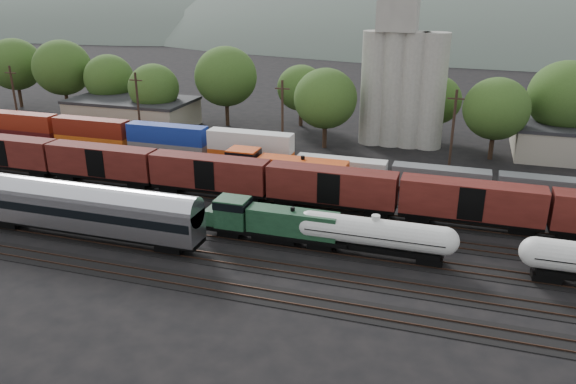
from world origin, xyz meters
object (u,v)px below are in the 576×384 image
(green_locomotive, at_px, (267,221))
(orange_locomotive, at_px, (278,170))
(passenger_coach, at_px, (84,207))
(grain_silo, at_px, (402,76))
(tank_car_a, at_px, (375,234))

(green_locomotive, relative_size, orange_locomotive, 0.81)
(passenger_coach, distance_m, grain_silo, 53.47)
(grain_silo, bearing_deg, tank_car_a, -85.89)
(green_locomotive, xyz_separation_m, tank_car_a, (10.99, -0.00, 0.11))
(tank_car_a, distance_m, orange_locomotive, 21.10)
(green_locomotive, bearing_deg, grain_silo, 78.90)
(passenger_coach, height_order, orange_locomotive, passenger_coach)
(green_locomotive, bearing_deg, orange_locomotive, 104.39)
(orange_locomotive, bearing_deg, passenger_coach, -125.48)
(green_locomotive, height_order, passenger_coach, passenger_coach)
(orange_locomotive, bearing_deg, grain_silo, 65.42)
(passenger_coach, bearing_deg, tank_car_a, 9.75)
(green_locomotive, relative_size, tank_car_a, 0.98)
(orange_locomotive, distance_m, grain_silo, 29.85)
(passenger_coach, xyz_separation_m, grain_silo, (26.15, 46.00, 7.69))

